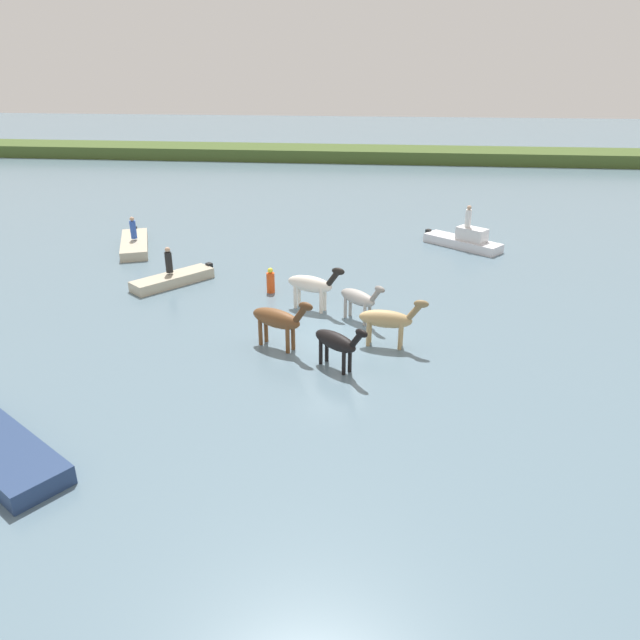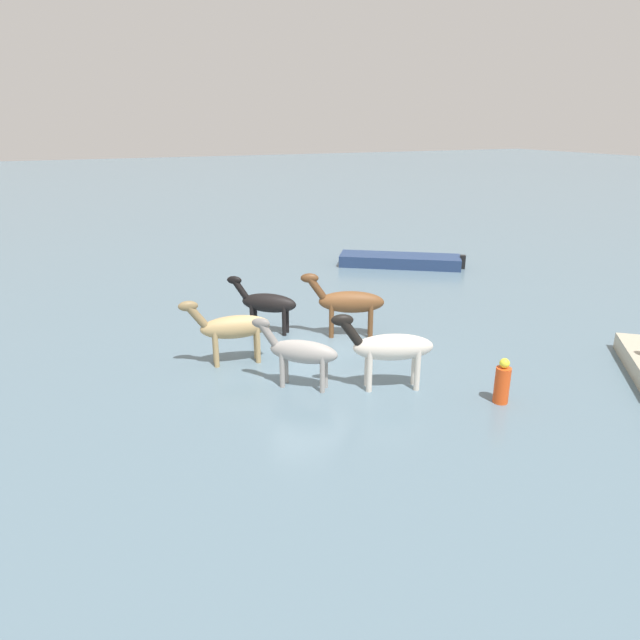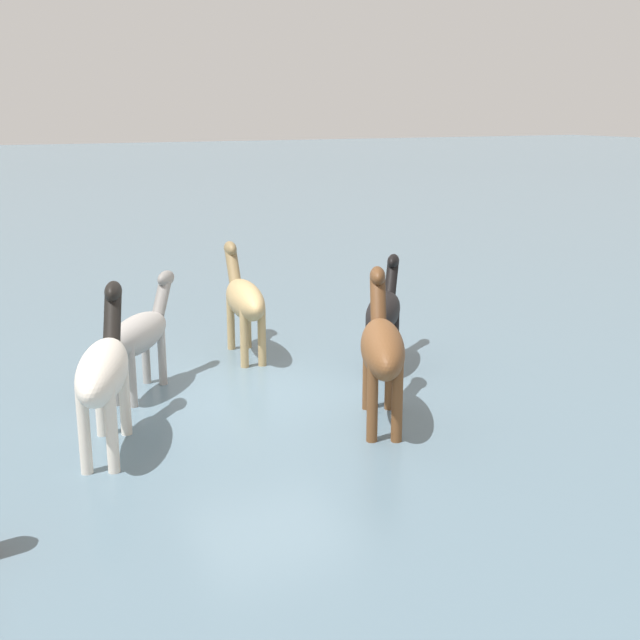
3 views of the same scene
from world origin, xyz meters
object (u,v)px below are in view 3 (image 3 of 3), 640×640
at_px(horse_dun_straggler, 382,347).
at_px(horse_pinto_flank, 104,369).
at_px(horse_chestnut_trailing, 140,333).
at_px(horse_rear_stallion, 244,299).
at_px(horse_gray_outer, 384,311).

bearing_deg(horse_dun_straggler, horse_pinto_flank, 105.51).
bearing_deg(horse_chestnut_trailing, horse_rear_stallion, -21.92).
bearing_deg(horse_rear_stallion, horse_gray_outer, -121.96).
distance_m(horse_chestnut_trailing, horse_gray_outer, 4.09).
height_order(horse_rear_stallion, horse_pinto_flank, horse_pinto_flank).
height_order(horse_chestnut_trailing, horse_rear_stallion, horse_rear_stallion).
distance_m(horse_gray_outer, horse_rear_stallion, 2.51).
bearing_deg(horse_dun_straggler, horse_chestnut_trailing, 71.74).
relative_size(horse_gray_outer, horse_rear_stallion, 0.81).
distance_m(horse_dun_straggler, horse_pinto_flank, 3.74).
distance_m(horse_chestnut_trailing, horse_rear_stallion, 2.44).
relative_size(horse_chestnut_trailing, horse_gray_outer, 0.97).
height_order(horse_dun_straggler, horse_pinto_flank, horse_dun_straggler).
bearing_deg(horse_pinto_flank, horse_chestnut_trailing, -5.24).
height_order(horse_chestnut_trailing, horse_pinto_flank, horse_pinto_flank).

